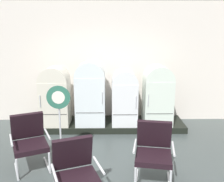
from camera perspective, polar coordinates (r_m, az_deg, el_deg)
back_wall at (r=6.90m, az=-1.20°, el=6.40°), size 11.76×0.12×3.17m
display_plinth at (r=6.67m, az=-1.18°, el=-7.43°), size 3.92×0.95×0.15m
refrigerator_0 at (r=6.42m, az=-12.59°, el=-0.76°), size 0.69×0.64×1.45m
refrigerator_1 at (r=6.31m, az=-4.83°, el=-0.07°), size 0.72×0.70×1.58m
refrigerator_2 at (r=6.34m, az=2.77°, el=-0.99°), size 0.62×0.72×1.37m
refrigerator_3 at (r=6.43m, az=10.13°, el=-0.52°), size 0.69×0.71×1.47m
armchair_left at (r=4.93m, az=-17.91°, el=-10.20°), size 0.81×0.85×0.99m
armchair_right at (r=4.40m, az=9.26°, el=-12.69°), size 0.72×0.76×0.99m
armchair_center at (r=3.80m, az=-8.08°, el=-17.27°), size 0.79×0.83×0.99m
sign_stand at (r=5.13m, az=-11.54°, el=-6.87°), size 0.45×0.32×1.44m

